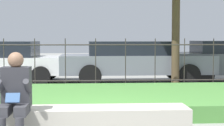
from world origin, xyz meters
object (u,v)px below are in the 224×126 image
(stone_bench, at_px, (97,124))
(car_parked_center, at_px, (135,60))
(car_parked_left, at_px, (4,61))
(person_seated_reader, at_px, (15,95))

(stone_bench, xyz_separation_m, car_parked_center, (1.35, 6.33, 0.53))
(car_parked_center, distance_m, car_parked_left, 4.15)
(stone_bench, bearing_deg, car_parked_center, 78.01)
(stone_bench, xyz_separation_m, person_seated_reader, (-1.08, -0.32, 0.47))
(stone_bench, bearing_deg, person_seated_reader, -163.74)
(person_seated_reader, bearing_deg, car_parked_center, 69.93)
(stone_bench, relative_size, person_seated_reader, 2.15)
(stone_bench, height_order, car_parked_center, car_parked_center)
(car_parked_left, bearing_deg, car_parked_center, -3.62)
(stone_bench, relative_size, car_parked_center, 0.56)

